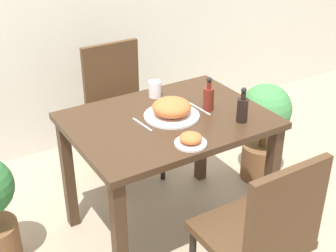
{
  "coord_description": "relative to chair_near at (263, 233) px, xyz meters",
  "views": [
    {
      "loc": [
        -1.15,
        -1.87,
        1.87
      ],
      "look_at": [
        0.0,
        0.0,
        0.69
      ],
      "focal_mm": 50.0,
      "sensor_mm": 36.0,
      "label": 1
    }
  ],
  "objects": [
    {
      "name": "food_plate",
      "position": [
        0.01,
        0.76,
        0.27
      ],
      "size": [
        0.3,
        0.3,
        0.1
      ],
      "color": "white",
      "rests_on": "dining_table"
    },
    {
      "name": "condiment_bottle",
      "position": [
        0.23,
        0.73,
        0.3
      ],
      "size": [
        0.06,
        0.06,
        0.19
      ],
      "color": "maroon",
      "rests_on": "dining_table"
    },
    {
      "name": "potted_plant_right",
      "position": [
        0.82,
        0.89,
        -0.12
      ],
      "size": [
        0.34,
        0.34,
        0.69
      ],
      "color": "brown",
      "rests_on": "ground_plane"
    },
    {
      "name": "side_plate",
      "position": [
        -0.06,
        0.47,
        0.25
      ],
      "size": [
        0.16,
        0.16,
        0.06
      ],
      "color": "white",
      "rests_on": "dining_table"
    },
    {
      "name": "sauce_bottle",
      "position": [
        0.29,
        0.53,
        0.3
      ],
      "size": [
        0.06,
        0.06,
        0.19
      ],
      "color": "black",
      "rests_on": "dining_table"
    },
    {
      "name": "fork_utensil",
      "position": [
        -0.17,
        0.76,
        0.23
      ],
      "size": [
        0.02,
        0.17,
        0.0
      ],
      "rotation": [
        0.0,
        0.0,
        1.66
      ],
      "color": "silver",
      "rests_on": "dining_table"
    },
    {
      "name": "chair_near",
      "position": [
        0.0,
        0.0,
        0.0
      ],
      "size": [
        0.42,
        0.42,
        0.91
      ],
      "rotation": [
        0.0,
        0.0,
        3.14
      ],
      "color": "#4C331E",
      "rests_on": "ground_plane"
    },
    {
      "name": "drink_cup",
      "position": [
        0.07,
        1.03,
        0.27
      ],
      "size": [
        0.07,
        0.07,
        0.09
      ],
      "color": "white",
      "rests_on": "dining_table"
    },
    {
      "name": "ground_plane",
      "position": [
        -0.01,
        0.76,
        -0.52
      ],
      "size": [
        16.0,
        16.0,
        0.0
      ],
      "primitive_type": "plane",
      "color": "tan"
    },
    {
      "name": "dining_table",
      "position": [
        -0.01,
        0.76,
        0.11
      ],
      "size": [
        1.04,
        0.77,
        0.74
      ],
      "color": "#3D2819",
      "rests_on": "ground_plane"
    },
    {
      "name": "spoon_utensil",
      "position": [
        0.19,
        0.76,
        0.23
      ],
      "size": [
        0.02,
        0.19,
        0.0
      ],
      "rotation": [
        0.0,
        0.0,
        1.64
      ],
      "color": "silver",
      "rests_on": "dining_table"
    },
    {
      "name": "chair_far",
      "position": [
        0.05,
        1.48,
        0.0
      ],
      "size": [
        0.42,
        0.42,
        0.91
      ],
      "color": "#4C331E",
      "rests_on": "ground_plane"
    }
  ]
}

